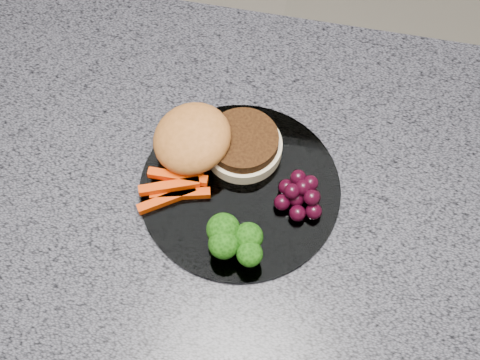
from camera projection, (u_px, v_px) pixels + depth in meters
The scene contains 7 objects.
island_cabinet at pixel (199, 294), 1.29m from camera, with size 1.20×0.60×0.86m, color #52311C.
countertop at pixel (181, 182), 0.89m from camera, with size 1.20×0.60×0.04m, color #52515C.
plate at pixel (240, 189), 0.86m from camera, with size 0.26×0.26×0.01m, color white.
burger at pixel (210, 142), 0.87m from camera, with size 0.20×0.15×0.06m.
carrot_sticks at pixel (174, 188), 0.85m from camera, with size 0.09×0.07×0.02m.
broccoli at pixel (233, 239), 0.80m from camera, with size 0.07×0.06×0.05m.
grape_bunch at pixel (301, 194), 0.84m from camera, with size 0.06×0.06×0.04m.
Camera 1 is at (0.16, -0.40, 1.67)m, focal length 50.00 mm.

